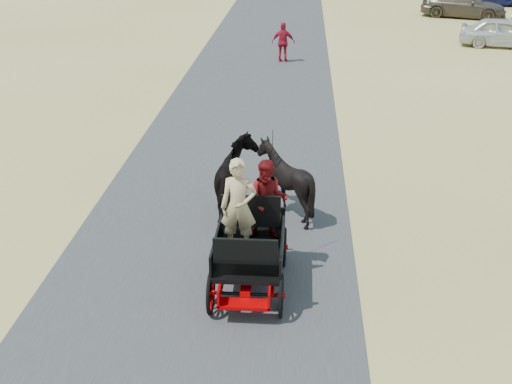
# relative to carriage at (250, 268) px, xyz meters

# --- Properties ---
(ground) EXTENTS (140.00, 140.00, 0.00)m
(ground) POSITION_rel_carriage_xyz_m (-0.95, -1.32, -0.36)
(ground) COLOR tan
(road) EXTENTS (6.00, 140.00, 0.01)m
(road) POSITION_rel_carriage_xyz_m (-0.95, -1.32, -0.35)
(road) COLOR #38383A
(road) RESTS_ON ground
(carriage) EXTENTS (1.30, 2.40, 0.72)m
(carriage) POSITION_rel_carriage_xyz_m (0.00, 0.00, 0.00)
(carriage) COLOR black
(carriage) RESTS_ON ground
(horse_left) EXTENTS (0.91, 2.01, 1.70)m
(horse_left) POSITION_rel_carriage_xyz_m (-0.55, 3.00, 0.49)
(horse_left) COLOR black
(horse_left) RESTS_ON ground
(horse_right) EXTENTS (1.37, 1.54, 1.70)m
(horse_right) POSITION_rel_carriage_xyz_m (0.55, 3.00, 0.49)
(horse_right) COLOR black
(horse_right) RESTS_ON ground
(driver_man) EXTENTS (0.66, 0.43, 1.80)m
(driver_man) POSITION_rel_carriage_xyz_m (-0.20, 0.05, 1.26)
(driver_man) COLOR tan
(driver_man) RESTS_ON carriage
(passenger_woman) EXTENTS (0.77, 0.60, 1.58)m
(passenger_woman) POSITION_rel_carriage_xyz_m (0.30, 0.60, 1.15)
(passenger_woman) COLOR #660C0F
(passenger_woman) RESTS_ON carriage
(pedestrian) EXTENTS (1.04, 0.49, 1.73)m
(pedestrian) POSITION_rel_carriage_xyz_m (-0.01, 18.07, 0.50)
(pedestrian) COLOR maroon
(pedestrian) RESTS_ON ground
(car_a) EXTENTS (4.33, 2.47, 1.39)m
(car_a) POSITION_rel_carriage_xyz_m (10.54, 21.96, 0.33)
(car_a) COLOR silver
(car_a) RESTS_ON ground
(car_c) EXTENTS (5.38, 3.52, 1.45)m
(car_c) POSITION_rel_carriage_xyz_m (10.44, 30.38, 0.36)
(car_c) COLOR brown
(car_c) RESTS_ON ground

